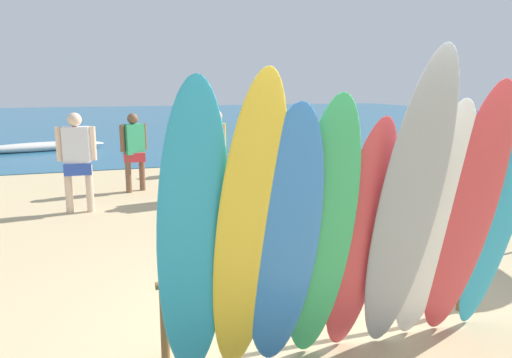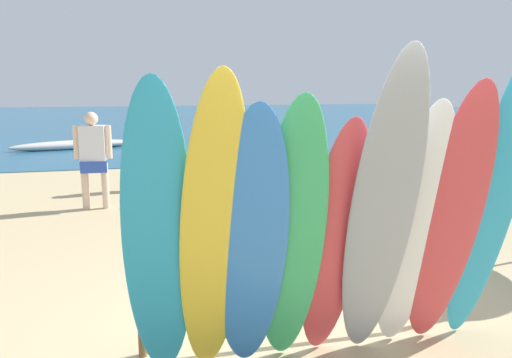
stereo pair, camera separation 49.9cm
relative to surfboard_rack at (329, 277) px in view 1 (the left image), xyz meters
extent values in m
plane|color=tan|center=(0.00, 14.00, -0.53)|extent=(60.00, 60.00, 0.00)
cube|color=#235B7F|center=(0.00, 29.42, -0.52)|extent=(60.00, 40.00, 0.02)
cylinder|color=brown|center=(-1.44, 0.00, -0.21)|extent=(0.07, 0.07, 0.64)
cylinder|color=brown|center=(1.44, 0.00, -0.21)|extent=(0.07, 0.07, 0.64)
cylinder|color=brown|center=(0.00, 0.00, 0.11)|extent=(3.00, 0.06, 0.06)
ellipsoid|color=#289EC6|center=(-1.29, -0.54, 0.60)|extent=(0.52, 0.72, 2.25)
ellipsoid|color=yellow|center=(-0.93, -0.59, 0.62)|extent=(0.52, 0.81, 2.30)
ellipsoid|color=#337AD1|center=(-0.65, -0.56, 0.52)|extent=(0.56, 0.74, 2.10)
ellipsoid|color=#38B266|center=(-0.35, -0.53, 0.54)|extent=(0.54, 0.74, 2.15)
ellipsoid|color=#D13D42|center=(0.02, -0.45, 0.46)|extent=(0.53, 0.62, 1.98)
ellipsoid|color=#999EA3|center=(0.31, -0.62, 0.70)|extent=(0.57, 0.85, 2.46)
ellipsoid|color=white|center=(0.66, -0.49, 0.52)|extent=(0.52, 0.62, 2.10)
ellipsoid|color=#D13D42|center=(0.96, -0.52, 0.59)|extent=(0.57, 0.67, 2.24)
ellipsoid|color=#289EC6|center=(1.34, -0.51, 0.74)|extent=(0.59, 0.70, 2.55)
cylinder|color=#9E704C|center=(0.87, 8.15, -0.14)|extent=(0.12, 0.12, 0.79)
cylinder|color=#9E704C|center=(1.05, 8.42, -0.14)|extent=(0.12, 0.12, 0.79)
cube|color=silver|center=(0.96, 8.29, 0.20)|extent=(0.43, 0.26, 0.19)
cube|color=silver|center=(0.96, 8.29, 0.57)|extent=(0.40, 0.46, 0.62)
sphere|color=#9E704C|center=(0.96, 8.29, 0.99)|extent=(0.22, 0.22, 0.22)
cylinder|color=#9E704C|center=(0.82, 8.07, 0.60)|extent=(0.10, 0.10, 0.55)
cylinder|color=#9E704C|center=(1.10, 8.50, 0.60)|extent=(0.10, 0.10, 0.55)
cylinder|color=brown|center=(-1.30, 6.52, -0.14)|extent=(0.12, 0.12, 0.79)
cylinder|color=brown|center=(-1.01, 6.67, -0.14)|extent=(0.12, 0.12, 0.79)
cube|color=#DB333D|center=(-1.16, 6.60, 0.19)|extent=(0.42, 0.26, 0.19)
cube|color=#33A36B|center=(-1.16, 6.60, 0.56)|extent=(0.46, 0.37, 0.61)
sphere|color=brown|center=(-1.16, 6.60, 0.98)|extent=(0.22, 0.22, 0.22)
cylinder|color=brown|center=(-1.39, 6.48, 0.59)|extent=(0.10, 0.10, 0.55)
cylinder|color=brown|center=(-0.93, 6.72, 0.59)|extent=(0.10, 0.10, 0.55)
cylinder|color=tan|center=(0.34, 5.23, -0.12)|extent=(0.13, 0.13, 0.83)
cylinder|color=tan|center=(0.25, 5.56, -0.12)|extent=(0.13, 0.13, 0.83)
cube|color=#B23399|center=(0.30, 5.40, 0.23)|extent=(0.45, 0.27, 0.20)
cube|color=#33A36B|center=(0.30, 5.40, 0.62)|extent=(0.32, 0.47, 0.65)
sphere|color=tan|center=(0.30, 5.40, 1.07)|extent=(0.23, 0.23, 0.23)
cylinder|color=tan|center=(0.36, 5.13, 0.66)|extent=(0.10, 0.10, 0.58)
cylinder|color=tan|center=(0.23, 5.66, 0.66)|extent=(0.10, 0.10, 0.58)
cylinder|color=beige|center=(-2.39, 5.18, -0.11)|extent=(0.13, 0.13, 0.84)
cylinder|color=beige|center=(-2.04, 5.14, -0.11)|extent=(0.13, 0.13, 0.84)
cube|color=#2D4CB2|center=(-2.21, 5.16, 0.24)|extent=(0.45, 0.28, 0.20)
cube|color=silver|center=(-2.21, 5.16, 0.63)|extent=(0.45, 0.26, 0.65)
sphere|color=beige|center=(-2.21, 5.16, 1.08)|extent=(0.24, 0.24, 0.24)
cylinder|color=beige|center=(-2.49, 5.19, 0.67)|extent=(0.10, 0.10, 0.58)
cylinder|color=beige|center=(-1.94, 5.13, 0.67)|extent=(0.10, 0.10, 0.58)
cylinder|color=#B7B7BC|center=(2.64, 2.35, -0.39)|extent=(0.02, 0.02, 0.28)
cylinder|color=#B7B7BC|center=(3.05, 2.44, -0.39)|extent=(0.02, 0.02, 0.28)
cylinder|color=#B7B7BC|center=(2.56, 2.72, -0.39)|extent=(0.02, 0.02, 0.28)
cylinder|color=#B7B7BC|center=(2.97, 2.81, -0.39)|extent=(0.02, 0.02, 0.28)
cube|color=silver|center=(2.80, 2.58, -0.24)|extent=(0.58, 0.54, 0.03)
cube|color=silver|center=(2.73, 2.93, 0.01)|extent=(0.55, 0.41, 0.49)
ellipsoid|color=silver|center=(-3.66, 13.96, -0.38)|extent=(4.14, 1.61, 0.33)
camera|label=1|loc=(-1.86, -3.61, 1.64)|focal=34.09mm
camera|label=2|loc=(-1.38, -3.75, 1.64)|focal=34.09mm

